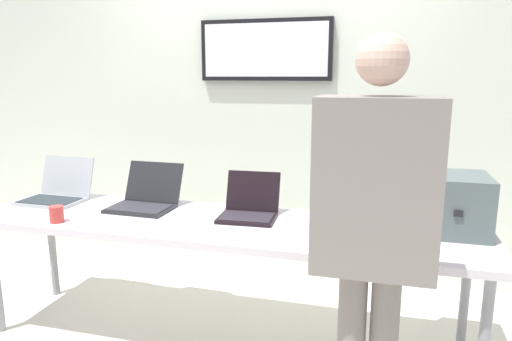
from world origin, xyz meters
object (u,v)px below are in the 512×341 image
Objects in this scene: laptop_station_1 at (146,198)px; laptop_station_3 at (371,216)px; laptop_station_0 at (57,191)px; laptop_station_2 at (249,207)px; coffee_mug at (57,214)px; equipment_box at (453,204)px; person at (374,216)px; workbench at (220,229)px.

laptop_station_1 is 1.34m from laptop_station_3.
laptop_station_3 is (1.97, -0.01, -0.01)m from laptop_station_0.
laptop_station_2 is 1.00× the size of laptop_station_3.
coffee_mug is (-1.00, -0.37, -0.01)m from laptop_station_2.
equipment_box is at bearing 0.02° from laptop_station_1.
laptop_station_0 is 0.23× the size of person.
laptop_station_3 is at bearing -0.15° from laptop_station_0.
laptop_station_0 is (-1.16, 0.14, 0.11)m from workbench.
coffee_mug is at bearing -159.51° from laptop_station_2.
laptop_station_3 is (0.81, 0.14, 0.10)m from workbench.
laptop_station_1 is 0.23× the size of person.
laptop_station_3 reaches higher than coffee_mug.
workbench is 8.51× the size of laptop_station_2.
equipment_box is 1.08× the size of laptop_station_2.
laptop_station_2 is 1.07m from coffee_mug.
laptop_station_2 is at bearing -0.81° from laptop_station_0.
workbench is at bearing -173.17° from equipment_box.
laptop_station_2 is 0.20× the size of person.
laptop_station_0 reaches higher than laptop_station_1.
laptop_station_3 is at bearing 13.00° from coffee_mug.
coffee_mug is (0.30, -0.39, -0.02)m from laptop_station_0.
coffee_mug is at bearing -167.00° from laptop_station_3.
laptop_station_1 reaches higher than laptop_station_3.
laptop_station_1 is at bearing -179.98° from equipment_box.
laptop_station_0 is 0.49m from coffee_mug.
person reaches higher than laptop_station_0.
workbench is 1.72× the size of person.
laptop_station_1 is (0.63, 0.00, -0.00)m from laptop_station_0.
laptop_station_1 is 1.13× the size of laptop_station_3.
laptop_station_0 is (-2.38, -0.00, -0.09)m from equipment_box.
person is (1.99, -0.76, 0.22)m from laptop_station_0.
workbench is 1.24m from equipment_box.
workbench is 1.18m from laptop_station_0.
workbench is 31.81× the size of coffee_mug.
person reaches higher than laptop_station_2.
laptop_station_0 is 1.14× the size of laptop_station_2.
equipment_box reaches higher than laptop_station_3.
laptop_station_3 is at bearing 1.11° from laptop_station_2.
equipment_box is 2.38m from laptop_station_0.
workbench is 7.87× the size of equipment_box.
laptop_station_0 is at bearing 179.19° from laptop_station_2.
person is at bearing -20.97° from laptop_station_0.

